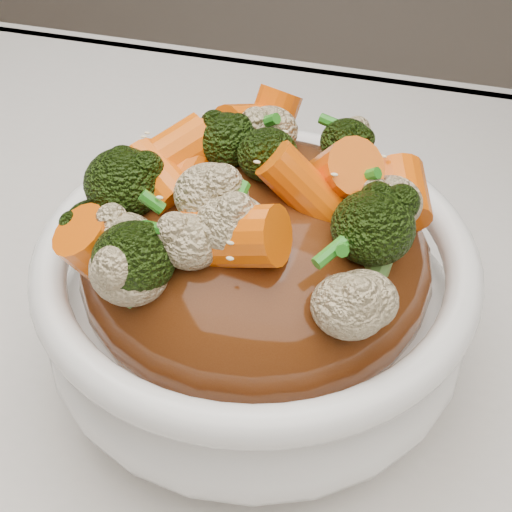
% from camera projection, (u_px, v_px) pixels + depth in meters
% --- Properties ---
extents(tablecloth, '(1.20, 0.80, 0.04)m').
position_uv_depth(tablecloth, '(226.00, 435.00, 0.40)').
color(tablecloth, silver).
rests_on(tablecloth, dining_table).
extents(bowl, '(0.24, 0.24, 0.09)m').
position_uv_depth(bowl, '(256.00, 302.00, 0.39)').
color(bowl, white).
rests_on(bowl, tablecloth).
extents(sauce_base, '(0.19, 0.19, 0.10)m').
position_uv_depth(sauce_base, '(256.00, 261.00, 0.37)').
color(sauce_base, '#54260E').
rests_on(sauce_base, bowl).
extents(carrots, '(0.19, 0.19, 0.05)m').
position_uv_depth(carrots, '(256.00, 155.00, 0.32)').
color(carrots, '#FF6508').
rests_on(carrots, sauce_base).
extents(broccoli, '(0.19, 0.19, 0.05)m').
position_uv_depth(broccoli, '(256.00, 157.00, 0.32)').
color(broccoli, black).
rests_on(broccoli, sauce_base).
extents(cauliflower, '(0.19, 0.19, 0.04)m').
position_uv_depth(cauliflower, '(256.00, 161.00, 0.32)').
color(cauliflower, beige).
rests_on(cauliflower, sauce_base).
extents(scallions, '(0.15, 0.15, 0.02)m').
position_uv_depth(scallions, '(256.00, 153.00, 0.32)').
color(scallions, '#28821E').
rests_on(scallions, sauce_base).
extents(sesame_seeds, '(0.17, 0.17, 0.01)m').
position_uv_depth(sesame_seeds, '(256.00, 153.00, 0.32)').
color(sesame_seeds, '#F6E7AF').
rests_on(sesame_seeds, sauce_base).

